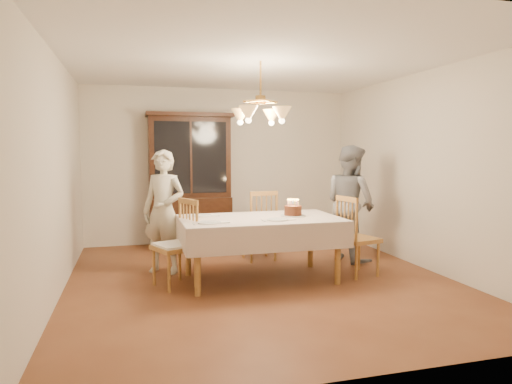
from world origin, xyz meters
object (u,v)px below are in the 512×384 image
object	(u,v)px
elderly_woman	(164,212)
chair_far_side	(259,229)
birthday_cake	(293,211)
dining_table	(260,224)
china_hutch	(190,182)

from	to	relation	value
elderly_woman	chair_far_side	bearing A→B (deg)	47.96
birthday_cake	dining_table	bearing A→B (deg)	-179.18
dining_table	chair_far_side	distance (m)	1.05
dining_table	birthday_cake	distance (m)	0.44
dining_table	china_hutch	world-z (taller)	china_hutch
china_hutch	birthday_cake	xyz separation A→B (m)	(0.97, -2.25, -0.22)
china_hutch	birthday_cake	bearing A→B (deg)	-66.61
chair_far_side	birthday_cake	xyz separation A→B (m)	(0.15, -0.98, 0.38)
elderly_woman	birthday_cake	world-z (taller)	elderly_woman
china_hutch	dining_table	bearing A→B (deg)	-76.14
chair_far_side	birthday_cake	bearing A→B (deg)	-81.21
dining_table	birthday_cake	world-z (taller)	birthday_cake
china_hutch	chair_far_side	size ratio (longest dim) A/B	2.16
chair_far_side	elderly_woman	size ratio (longest dim) A/B	0.64
china_hutch	elderly_woman	bearing A→B (deg)	-108.52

